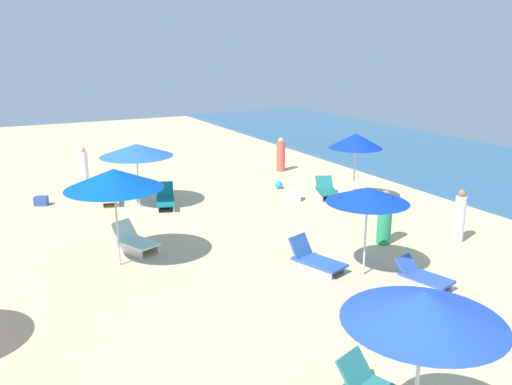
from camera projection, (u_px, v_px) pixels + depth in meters
umbrella_0 at (114, 179)px, 13.12m from camera, size 2.42×2.42×2.51m
lounge_chair_0_0 at (134, 241)px, 14.61m from camera, size 1.50×1.12×0.74m
umbrella_2 at (368, 195)px, 12.62m from camera, size 1.97×1.97×2.21m
lounge_chair_2_0 at (423, 276)px, 12.51m from camera, size 1.40×0.88×0.56m
lounge_chair_2_1 at (315, 259)px, 13.44m from camera, size 1.57×1.06×0.74m
umbrella_3 at (136, 150)px, 18.14m from camera, size 2.47×2.47×2.22m
lounge_chair_3_0 at (110, 196)px, 19.13m from camera, size 1.52×0.90×0.63m
lounge_chair_3_1 at (165, 200)px, 18.61m from camera, size 1.55×1.00×0.77m
umbrella_4 at (424, 307)px, 6.34m from camera, size 1.97×1.97×2.62m
umbrella_5 at (356, 141)px, 18.58m from camera, size 1.88×1.88×2.50m
lounge_chair_5_0 at (326, 190)px, 19.83m from camera, size 1.47×1.09×0.68m
beachgoer_0 at (385, 219)px, 15.04m from camera, size 0.51×0.51×1.57m
beachgoer_2 at (84, 168)px, 21.35m from camera, size 0.42×0.42×1.56m
beachgoer_3 at (281, 156)px, 23.91m from camera, size 0.45×0.45×1.50m
beachgoer_4 at (459, 217)px, 15.17m from camera, size 0.34×0.34×1.54m
cooler_box_0 at (294, 195)px, 19.43m from camera, size 0.61×0.63×0.38m
beach_ball_1 at (279, 185)px, 21.06m from camera, size 0.31×0.31×0.31m
cooler_box_2 at (41, 201)px, 18.82m from camera, size 0.46×0.53×0.32m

